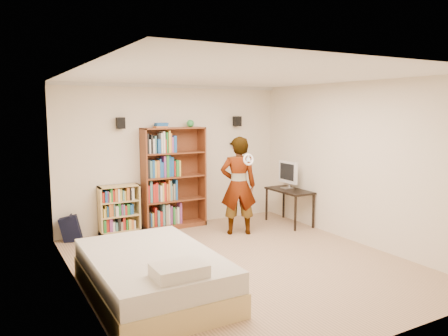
{
  "coord_description": "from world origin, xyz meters",
  "views": [
    {
      "loc": [
        -3.22,
        -5.25,
        2.24
      ],
      "look_at": [
        0.04,
        0.6,
        1.34
      ],
      "focal_mm": 35.0,
      "sensor_mm": 36.0,
      "label": 1
    }
  ],
  "objects_px": {
    "computer_desk": "(289,207)",
    "person": "(238,186)",
    "daybed": "(152,269)",
    "tall_bookshelf": "(174,178)",
    "low_bookshelf": "(119,210)"
  },
  "relations": [
    {
      "from": "daybed",
      "to": "person",
      "type": "height_order",
      "value": "person"
    },
    {
      "from": "computer_desk",
      "to": "person",
      "type": "height_order",
      "value": "person"
    },
    {
      "from": "computer_desk",
      "to": "low_bookshelf",
      "type": "bearing_deg",
      "value": 163.62
    },
    {
      "from": "daybed",
      "to": "person",
      "type": "relative_size",
      "value": 1.24
    },
    {
      "from": "low_bookshelf",
      "to": "daybed",
      "type": "xyz_separation_m",
      "value": [
        -0.38,
        -2.77,
        -0.12
      ]
    },
    {
      "from": "low_bookshelf",
      "to": "daybed",
      "type": "relative_size",
      "value": 0.41
    },
    {
      "from": "tall_bookshelf",
      "to": "computer_desk",
      "type": "bearing_deg",
      "value": -22.96
    },
    {
      "from": "person",
      "to": "low_bookshelf",
      "type": "bearing_deg",
      "value": -3.87
    },
    {
      "from": "tall_bookshelf",
      "to": "low_bookshelf",
      "type": "distance_m",
      "value": 1.17
    },
    {
      "from": "person",
      "to": "daybed",
      "type": "bearing_deg",
      "value": 62.06
    },
    {
      "from": "tall_bookshelf",
      "to": "person",
      "type": "relative_size",
      "value": 1.08
    },
    {
      "from": "tall_bookshelf",
      "to": "person",
      "type": "height_order",
      "value": "tall_bookshelf"
    },
    {
      "from": "tall_bookshelf",
      "to": "low_bookshelf",
      "type": "height_order",
      "value": "tall_bookshelf"
    },
    {
      "from": "computer_desk",
      "to": "daybed",
      "type": "height_order",
      "value": "computer_desk"
    },
    {
      "from": "tall_bookshelf",
      "to": "person",
      "type": "bearing_deg",
      "value": -49.09
    }
  ]
}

